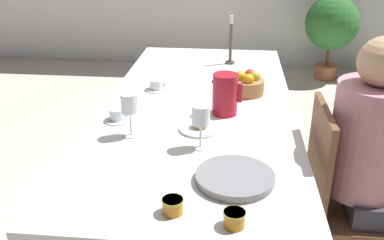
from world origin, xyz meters
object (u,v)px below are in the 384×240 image
object	(u,v)px
teacup_near_person	(118,116)
potted_plant	(332,26)
teacup_across	(157,86)
red_pitcher	(225,94)
bread_plate	(200,126)
jam_jar_amber	(234,218)
wine_glass_water	(130,105)
fruit_bowl	(248,84)
person_seated	(375,156)
jam_jar_red	(174,205)
serving_tray	(235,178)
candlestick_tall	(231,45)
wine_glass_juice	(201,117)
chair_person_side	(344,199)

from	to	relation	value
teacup_near_person	potted_plant	distance (m)	3.28
teacup_across	teacup_near_person	bearing A→B (deg)	-104.38
red_pitcher	bread_plate	xyz separation A→B (m)	(-0.10, -0.19, -0.08)
jam_jar_amber	potted_plant	size ratio (longest dim) A/B	0.08
wine_glass_water	fruit_bowl	distance (m)	0.75
person_seated	jam_jar_red	bearing A→B (deg)	-57.45
potted_plant	teacup_across	bearing A→B (deg)	-119.89
red_pitcher	serving_tray	world-z (taller)	red_pitcher
serving_tray	fruit_bowl	distance (m)	0.87
red_pitcher	serving_tray	size ratio (longest dim) A/B	0.71
person_seated	teacup_near_person	xyz separation A→B (m)	(-1.10, 0.19, 0.04)
wine_glass_water	teacup_near_person	bearing A→B (deg)	123.87
fruit_bowl	wine_glass_water	bearing A→B (deg)	-132.13
red_pitcher	candlestick_tall	world-z (taller)	candlestick_tall
person_seated	serving_tray	bearing A→B (deg)	-63.78
wine_glass_water	bread_plate	world-z (taller)	wine_glass_water
person_seated	jam_jar_red	world-z (taller)	person_seated
bread_plate	fruit_bowl	xyz separation A→B (m)	(0.21, 0.47, 0.03)
red_pitcher	teacup_near_person	bearing A→B (deg)	-165.04
wine_glass_juice	jam_jar_amber	world-z (taller)	wine_glass_juice
red_pitcher	serving_tray	bearing A→B (deg)	-84.63
teacup_near_person	jam_jar_amber	bearing A→B (deg)	-52.59
jam_jar_amber	fruit_bowl	xyz separation A→B (m)	(0.06, 1.12, 0.02)
teacup_near_person	wine_glass_water	bearing A→B (deg)	-56.13
bread_plate	potted_plant	bearing A→B (deg)	68.79
chair_person_side	person_seated	xyz separation A→B (m)	(0.09, -0.01, 0.22)
wine_glass_water	potted_plant	bearing A→B (deg)	64.75
teacup_across	jam_jar_amber	world-z (taller)	teacup_across
teacup_near_person	chair_person_side	bearing A→B (deg)	-9.77
person_seated	serving_tray	distance (m)	0.62
chair_person_side	jam_jar_amber	distance (m)	0.76
jam_jar_amber	bread_plate	bearing A→B (deg)	103.52
serving_tray	teacup_across	bearing A→B (deg)	116.29
serving_tray	jam_jar_red	distance (m)	0.27
chair_person_side	jam_jar_red	world-z (taller)	chair_person_side
chair_person_side	jam_jar_amber	xyz separation A→B (m)	(-0.47, -0.53, 0.27)
teacup_across	fruit_bowl	size ratio (longest dim) A/B	0.70
person_seated	wine_glass_water	world-z (taller)	person_seated
potted_plant	wine_glass_juice	bearing A→B (deg)	-109.94
serving_tray	chair_person_side	bearing A→B (deg)	31.53
wine_glass_juice	fruit_bowl	world-z (taller)	wine_glass_juice
wine_glass_water	fruit_bowl	world-z (taller)	wine_glass_water
wine_glass_water	candlestick_tall	xyz separation A→B (m)	(0.40, 1.10, -0.02)
chair_person_side	fruit_bowl	world-z (taller)	chair_person_side
wine_glass_juice	teacup_near_person	world-z (taller)	wine_glass_juice
bread_plate	wine_glass_water	bearing A→B (deg)	-163.36
candlestick_tall	jam_jar_red	bearing A→B (deg)	-94.94
wine_glass_water	serving_tray	world-z (taller)	wine_glass_water
serving_tray	fruit_bowl	bearing A→B (deg)	86.30
fruit_bowl	potted_plant	xyz separation A→B (m)	(0.93, 2.49, -0.19)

